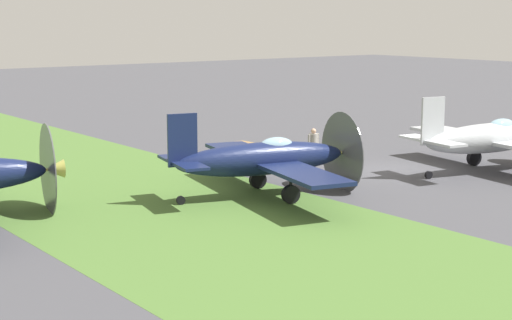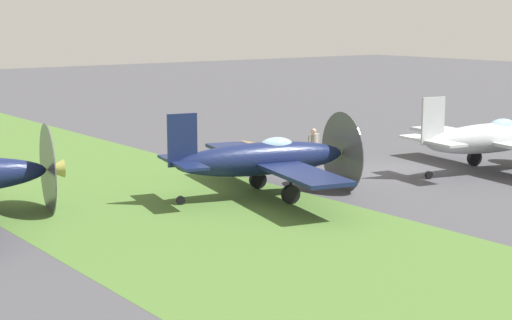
% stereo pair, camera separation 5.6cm
% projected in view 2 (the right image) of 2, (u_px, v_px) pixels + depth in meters
% --- Properties ---
extents(ground_plane, '(160.00, 160.00, 0.00)m').
position_uv_depth(ground_plane, '(402.00, 171.00, 34.64)').
color(ground_plane, '#424247').
extents(grass_verge, '(120.00, 11.00, 0.01)m').
position_uv_depth(grass_verge, '(171.00, 210.00, 27.68)').
color(grass_verge, '#476B2D').
rests_on(grass_verge, ground).
extents(airplane_lead, '(9.99, 7.96, 3.53)m').
position_uv_depth(airplane_lead, '(494.00, 138.00, 34.26)').
color(airplane_lead, '#B2B7BC').
rests_on(airplane_lead, ground).
extents(airplane_wingman, '(9.60, 7.68, 3.40)m').
position_uv_depth(airplane_wingman, '(265.00, 159.00, 29.51)').
color(airplane_wingman, '#141E47').
rests_on(airplane_wingman, ground).
extents(ground_crew_mechanic, '(0.38, 0.63, 1.73)m').
position_uv_depth(ground_crew_mechanic, '(314.00, 147.00, 35.49)').
color(ground_crew_mechanic, '#9E998E').
rests_on(ground_crew_mechanic, ground).
extents(supply_crate, '(0.96, 0.96, 0.64)m').
position_uv_depth(supply_crate, '(242.00, 149.00, 38.54)').
color(supply_crate, olive).
rests_on(supply_crate, ground).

